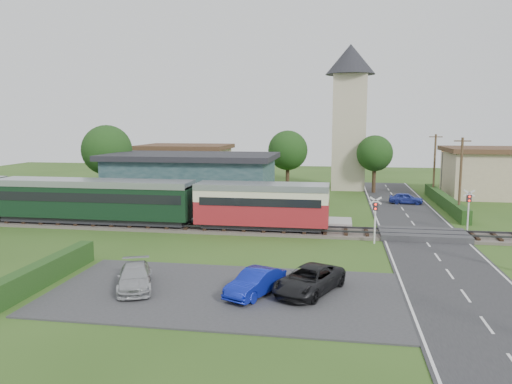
% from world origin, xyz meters
% --- Properties ---
extents(ground, '(120.00, 120.00, 0.00)m').
position_xyz_m(ground, '(0.00, 0.00, 0.00)').
color(ground, '#2D4C19').
extents(railway_track, '(76.00, 3.20, 0.49)m').
position_xyz_m(railway_track, '(0.00, 2.00, 0.11)').
color(railway_track, '#4C443D').
rests_on(railway_track, ground).
extents(road, '(6.00, 70.00, 0.05)m').
position_xyz_m(road, '(10.00, 0.00, 0.03)').
color(road, '#28282B').
rests_on(road, ground).
extents(car_park, '(17.00, 9.00, 0.08)m').
position_xyz_m(car_park, '(-1.50, -12.00, 0.04)').
color(car_park, '#333335').
rests_on(car_park, ground).
extents(crossing_deck, '(6.20, 3.40, 0.45)m').
position_xyz_m(crossing_deck, '(10.00, 2.00, 0.23)').
color(crossing_deck, '#333335').
rests_on(crossing_deck, ground).
extents(platform, '(30.00, 3.00, 0.45)m').
position_xyz_m(platform, '(-10.00, 5.20, 0.23)').
color(platform, gray).
rests_on(platform, ground).
extents(equipment_hut, '(2.30, 2.30, 2.55)m').
position_xyz_m(equipment_hut, '(-18.00, 5.20, 1.75)').
color(equipment_hut, '#BFB194').
rests_on(equipment_hut, platform).
extents(station_building, '(16.00, 9.00, 5.30)m').
position_xyz_m(station_building, '(-10.00, 10.99, 2.69)').
color(station_building, '#1D3A3D').
rests_on(station_building, ground).
extents(train, '(43.20, 2.90, 3.40)m').
position_xyz_m(train, '(-18.57, 2.00, 2.18)').
color(train, '#232328').
rests_on(train, ground).
extents(church_tower, '(6.00, 6.00, 17.60)m').
position_xyz_m(church_tower, '(5.00, 28.00, 10.23)').
color(church_tower, '#BFB194').
rests_on(church_tower, ground).
extents(house_west, '(10.80, 8.80, 5.50)m').
position_xyz_m(house_west, '(-15.00, 25.00, 2.79)').
color(house_west, tan).
rests_on(house_west, ground).
extents(house_east, '(8.80, 8.80, 5.50)m').
position_xyz_m(house_east, '(20.00, 24.00, 2.80)').
color(house_east, tan).
rests_on(house_east, ground).
extents(hedge_carpark, '(0.80, 9.00, 1.20)m').
position_xyz_m(hedge_carpark, '(-11.00, -12.00, 0.60)').
color(hedge_carpark, '#193814').
rests_on(hedge_carpark, ground).
extents(hedge_roadside, '(0.80, 18.00, 1.20)m').
position_xyz_m(hedge_roadside, '(14.20, 16.00, 0.60)').
color(hedge_roadside, '#193814').
rests_on(hedge_roadside, ground).
extents(hedge_station, '(22.00, 0.80, 1.30)m').
position_xyz_m(hedge_station, '(-10.00, 15.50, 0.65)').
color(hedge_station, '#193814').
rests_on(hedge_station, ground).
extents(tree_a, '(5.20, 5.20, 8.00)m').
position_xyz_m(tree_a, '(-20.00, 14.00, 5.38)').
color(tree_a, '#332316').
rests_on(tree_a, ground).
extents(tree_b, '(4.60, 4.60, 7.34)m').
position_xyz_m(tree_b, '(-2.00, 23.00, 5.02)').
color(tree_b, '#332316').
rests_on(tree_b, ground).
extents(tree_c, '(4.20, 4.20, 6.78)m').
position_xyz_m(tree_c, '(8.00, 25.00, 4.65)').
color(tree_c, '#332316').
rests_on(tree_c, ground).
extents(utility_pole_c, '(1.40, 0.22, 7.00)m').
position_xyz_m(utility_pole_c, '(14.20, 10.00, 3.63)').
color(utility_pole_c, '#473321').
rests_on(utility_pole_c, ground).
extents(utility_pole_d, '(1.40, 0.22, 7.00)m').
position_xyz_m(utility_pole_d, '(14.20, 22.00, 3.63)').
color(utility_pole_d, '#473321').
rests_on(utility_pole_d, ground).
extents(crossing_signal_near, '(0.84, 0.28, 3.28)m').
position_xyz_m(crossing_signal_near, '(6.40, -0.41, 2.14)').
color(crossing_signal_near, silver).
rests_on(crossing_signal_near, ground).
extents(crossing_signal_far, '(0.84, 0.28, 3.28)m').
position_xyz_m(crossing_signal_far, '(13.60, 4.39, 2.14)').
color(crossing_signal_far, silver).
rests_on(crossing_signal_far, ground).
extents(streetlamp_west, '(0.30, 0.30, 5.15)m').
position_xyz_m(streetlamp_west, '(-22.00, 20.00, 3.04)').
color(streetlamp_west, '#3F3F47').
rests_on(streetlamp_west, ground).
extents(streetlamp_east, '(0.30, 0.30, 5.15)m').
position_xyz_m(streetlamp_east, '(16.00, 27.00, 3.04)').
color(streetlamp_east, '#3F3F47').
rests_on(streetlamp_east, ground).
extents(car_on_road, '(3.48, 1.69, 1.14)m').
position_xyz_m(car_on_road, '(10.70, 17.11, 0.62)').
color(car_on_road, '#263499').
rests_on(car_on_road, road).
extents(car_park_blue, '(2.71, 3.93, 1.23)m').
position_xyz_m(car_park_blue, '(0.06, -12.09, 0.69)').
color(car_park_blue, '#0E1D9D').
rests_on(car_park_blue, car_park).
extents(car_park_silver, '(2.96, 4.34, 1.17)m').
position_xyz_m(car_park_silver, '(-6.01, -12.15, 0.66)').
color(car_park_silver, '#A4A5A8').
rests_on(car_park_silver, car_park).
extents(car_park_dark, '(3.79, 5.02, 1.27)m').
position_xyz_m(car_park_dark, '(2.56, -11.31, 0.71)').
color(car_park_dark, black).
rests_on(car_park_dark, car_park).
extents(pedestrian_near, '(0.57, 0.39, 1.51)m').
position_xyz_m(pedestrian_near, '(-4.10, 4.53, 1.21)').
color(pedestrian_near, gray).
rests_on(pedestrian_near, platform).
extents(pedestrian_far, '(0.99, 1.09, 1.82)m').
position_xyz_m(pedestrian_far, '(-17.67, 5.62, 1.36)').
color(pedestrian_far, gray).
rests_on(pedestrian_far, platform).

